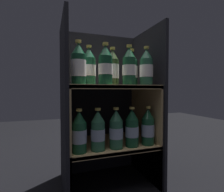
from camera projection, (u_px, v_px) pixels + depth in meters
name	position (u px, v px, depth m)	size (l,w,h in m)	color
fridge_back_wall	(100.00, 103.00, 1.36)	(0.60, 0.02, 1.04)	black
fridge_side_left	(64.00, 107.00, 1.06)	(0.02, 0.45, 1.04)	black
fridge_side_right	(147.00, 104.00, 1.25)	(0.02, 0.45, 1.04)	black
shelf_lower	(109.00, 151.00, 1.16)	(0.56, 0.41, 0.28)	tan
shelf_upper	(109.00, 116.00, 1.15)	(0.56, 0.41, 0.65)	tan
bottle_upper_front_0	(78.00, 65.00, 0.95)	(0.08, 0.08, 0.24)	#144228
bottle_upper_front_1	(105.00, 66.00, 1.00)	(0.08, 0.08, 0.24)	#144228
bottle_upper_front_2	(129.00, 67.00, 1.05)	(0.08, 0.08, 0.24)	#194C2D
bottle_upper_front_3	(146.00, 68.00, 1.09)	(0.08, 0.08, 0.24)	#285B42
bottle_upper_back_0	(89.00, 68.00, 1.06)	(0.08, 0.08, 0.24)	#1E5638
bottle_upper_back_1	(112.00, 69.00, 1.11)	(0.08, 0.08, 0.24)	#384C28
bottle_upper_back_2	(131.00, 70.00, 1.15)	(0.08, 0.08, 0.24)	#1E5638
bottle_lower_front_0	(79.00, 133.00, 0.96)	(0.08, 0.08, 0.24)	#144228
bottle_lower_front_1	(98.00, 131.00, 1.00)	(0.08, 0.08, 0.24)	#285B42
bottle_lower_front_2	(117.00, 130.00, 1.03)	(0.08, 0.08, 0.24)	#285B42
bottle_lower_front_3	(132.00, 129.00, 1.07)	(0.08, 0.08, 0.24)	#144228
bottle_lower_front_4	(148.00, 128.00, 1.10)	(0.08, 0.08, 0.24)	#144228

